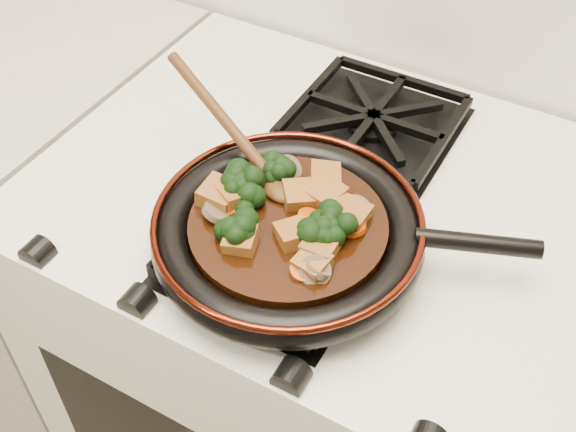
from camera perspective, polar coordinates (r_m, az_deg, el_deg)
The scene contains 34 objects.
stove at distance 1.31m, azimuth 2.39°, elevation -12.16°, with size 0.76×0.60×0.90m, color white.
burner_grate_front at distance 0.86m, azimuth -1.01°, elevation -2.61°, with size 0.23×0.23×0.03m, color black, non-canonical shape.
burner_grate_back at distance 1.05m, azimuth 6.74°, elevation 7.43°, with size 0.23×0.23×0.03m, color black, non-canonical shape.
skillet at distance 0.84m, azimuth 0.16°, elevation -1.26°, with size 0.43×0.32×0.05m.
braising_sauce at distance 0.84m, azimuth -0.00°, elevation -1.00°, with size 0.23×0.23×0.02m, color black.
tofu_cube_0 at distance 0.83m, azimuth 4.87°, elevation 0.13°, with size 0.04×0.04×0.02m, color brown.
tofu_cube_1 at distance 0.85m, azimuth 2.98°, elevation 1.67°, with size 0.04×0.04×0.02m, color brown.
tofu_cube_2 at distance 0.85m, azimuth 0.89°, elevation 1.62°, with size 0.04×0.04×0.02m, color brown.
tofu_cube_3 at distance 0.81m, azimuth 0.38°, elevation -1.46°, with size 0.03×0.04×0.02m, color brown.
tofu_cube_4 at distance 0.87m, azimuth 2.94°, elevation 3.09°, with size 0.04×0.04×0.02m, color brown.
tofu_cube_5 at distance 0.85m, azimuth -5.47°, elevation 1.70°, with size 0.04×0.04×0.02m, color brown.
tofu_cube_6 at distance 0.79m, azimuth 2.54°, elevation -2.53°, with size 0.04×0.04×0.02m, color brown.
tofu_cube_7 at distance 0.78m, azimuth 1.92°, elevation -3.78°, with size 0.03×0.03×0.02m, color brown.
tofu_cube_8 at distance 0.85m, azimuth -4.07°, elevation 1.75°, with size 0.04×0.05×0.02m, color brown.
tofu_cube_9 at distance 0.80m, azimuth -3.76°, elevation -1.94°, with size 0.04×0.03×0.02m, color brown.
broccoli_floret_0 at distance 0.84m, azimuth -3.38°, elevation 1.16°, with size 0.06×0.06×0.05m, color black, non-canonical shape.
broccoli_floret_1 at distance 0.80m, azimuth 1.96°, elevation -2.05°, with size 0.06×0.06×0.05m, color black, non-canonical shape.
broccoli_floret_2 at distance 0.80m, azimuth -4.61°, elevation -1.69°, with size 0.06×0.06×0.05m, color black, non-canonical shape.
broccoli_floret_3 at distance 0.85m, azimuth -3.48°, elevation 2.23°, with size 0.06×0.06×0.05m, color black, non-canonical shape.
broccoli_floret_4 at distance 0.88m, azimuth -1.04°, elevation 3.43°, with size 0.06×0.06×0.05m, color black, non-canonical shape.
broccoli_floret_5 at distance 0.82m, azimuth 3.60°, elevation -0.28°, with size 0.06×0.06×0.05m, color black, non-canonical shape.
broccoli_floret_6 at distance 0.86m, azimuth -3.62°, elevation 2.42°, with size 0.06×0.06×0.05m, color black, non-canonical shape.
broccoli_floret_7 at distance 0.81m, azimuth -3.37°, elevation -1.32°, with size 0.06×0.06×0.05m, color black, non-canonical shape.
broccoli_floret_8 at distance 0.81m, azimuth 4.00°, elevation -1.16°, with size 0.06×0.06×0.05m, color black, non-canonical shape.
carrot_coin_0 at distance 0.85m, azimuth -4.57°, elevation 0.88°, with size 0.03×0.03×0.01m, color #BA3E05.
carrot_coin_1 at distance 0.82m, azimuth 5.14°, elevation -0.88°, with size 0.03×0.03×0.01m, color #BA3E05.
carrot_coin_2 at distance 0.83m, azimuth 1.73°, elevation -0.15°, with size 0.03×0.03×0.01m, color #BA3E05.
carrot_coin_3 at distance 0.78m, azimuth 1.20°, elevation -4.25°, with size 0.03×0.03×0.01m, color #BA3E05.
mushroom_slice_0 at distance 0.77m, azimuth 2.15°, elevation -4.34°, with size 0.04×0.04×0.01m, color brown.
mushroom_slice_1 at distance 0.88m, azimuth -0.10°, elevation 3.67°, with size 0.04×0.04×0.01m, color brown.
mushroom_slice_2 at distance 0.77m, azimuth 2.30°, elevation -4.30°, with size 0.03×0.03×0.01m, color brown.
mushroom_slice_3 at distance 0.84m, azimuth -5.68°, elevation 0.25°, with size 0.03×0.03×0.01m, color brown.
mushroom_slice_4 at distance 0.84m, azimuth 5.57°, elevation 0.58°, with size 0.03×0.03×0.01m, color brown.
wooden_spoon at distance 0.89m, azimuth -3.17°, elevation 5.29°, with size 0.15×0.08×0.23m.
Camera 1 is at (0.29, 1.06, 1.56)m, focal length 45.00 mm.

